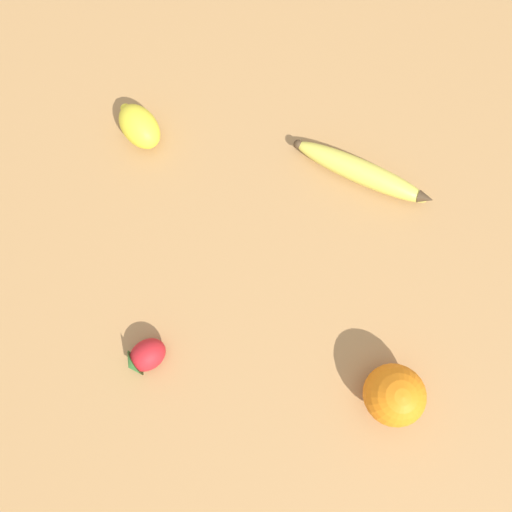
% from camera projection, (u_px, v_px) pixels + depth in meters
% --- Properties ---
extents(ground_plane, '(3.00, 3.00, 0.00)m').
position_uv_depth(ground_plane, '(249.00, 265.00, 0.75)').
color(ground_plane, '#A87A47').
extents(banana, '(0.21, 0.13, 0.04)m').
position_uv_depth(banana, '(360.00, 172.00, 0.76)').
color(banana, '#DBCC4C').
rests_on(banana, ground_plane).
extents(orange, '(0.08, 0.08, 0.08)m').
position_uv_depth(orange, '(391.00, 395.00, 0.67)').
color(orange, orange).
rests_on(orange, ground_plane).
extents(strawberry, '(0.07, 0.07, 0.04)m').
position_uv_depth(strawberry, '(142.00, 357.00, 0.70)').
color(strawberry, red).
rests_on(strawberry, ground_plane).
extents(lemon, '(0.09, 0.10, 0.05)m').
position_uv_depth(lemon, '(137.00, 126.00, 0.76)').
color(lemon, yellow).
rests_on(lemon, ground_plane).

